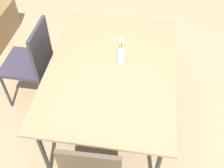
# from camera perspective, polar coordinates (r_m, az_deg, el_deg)

# --- Properties ---
(ground_plane) EXTENTS (12.00, 12.00, 0.00)m
(ground_plane) POSITION_cam_1_polar(r_m,az_deg,el_deg) (2.86, -0.19, -8.27)
(ground_plane) COLOR #9E7F5B
(dining_table) EXTENTS (1.56, 1.11, 0.72)m
(dining_table) POSITION_cam_1_polar(r_m,az_deg,el_deg) (2.40, -0.00, 2.90)
(dining_table) COLOR #8C704C
(dining_table) RESTS_ON ground
(chair_far_side) EXTENTS (0.44, 0.44, 0.93)m
(chair_far_side) POSITION_cam_1_polar(r_m,az_deg,el_deg) (2.82, -16.40, 4.90)
(chair_far_side) COLOR #342C3B
(chair_far_side) RESTS_ON ground
(flower_vase) EXTENTS (0.07, 0.07, 0.26)m
(flower_vase) POSITION_cam_1_polar(r_m,az_deg,el_deg) (2.33, 1.88, 6.74)
(flower_vase) COLOR silver
(flower_vase) RESTS_ON dining_table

